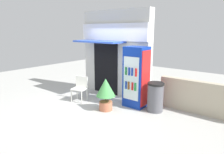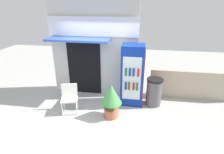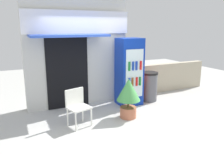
# 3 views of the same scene
# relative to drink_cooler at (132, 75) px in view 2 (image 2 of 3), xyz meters

# --- Properties ---
(ground) EXTENTS (16.00, 16.00, 0.00)m
(ground) POSITION_rel_drink_cooler_xyz_m (-1.06, -0.92, -0.96)
(ground) COLOR #B2B2AD
(storefront_building) EXTENTS (2.90, 1.11, 3.11)m
(storefront_building) POSITION_rel_drink_cooler_xyz_m (-1.34, 0.62, 0.63)
(storefront_building) COLOR silver
(storefront_building) RESTS_ON ground
(drink_cooler) EXTENTS (0.69, 0.63, 1.92)m
(drink_cooler) POSITION_rel_drink_cooler_xyz_m (0.00, 0.00, 0.00)
(drink_cooler) COLOR #0C2D9E
(drink_cooler) RESTS_ON ground
(plastic_chair) EXTENTS (0.56, 0.52, 0.84)m
(plastic_chair) POSITION_rel_drink_cooler_xyz_m (-1.79, -0.76, -0.46)
(plastic_chair) COLOR white
(plastic_chair) RESTS_ON ground
(potted_plant_near_shop) EXTENTS (0.59, 0.59, 1.00)m
(potted_plant_near_shop) POSITION_rel_drink_cooler_xyz_m (-0.52, -0.88, -0.35)
(potted_plant_near_shop) COLOR #BC6B4C
(potted_plant_near_shop) RESTS_ON ground
(trash_bin) EXTENTS (0.50, 0.50, 0.89)m
(trash_bin) POSITION_rel_drink_cooler_xyz_m (0.70, -0.01, -0.51)
(trash_bin) COLOR #595960
(trash_bin) RESTS_ON ground
(stone_boundary_wall) EXTENTS (2.80, 0.22, 0.97)m
(stone_boundary_wall) POSITION_rel_drink_cooler_xyz_m (1.99, 0.64, -0.47)
(stone_boundary_wall) COLOR #B7AD93
(stone_boundary_wall) RESTS_ON ground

